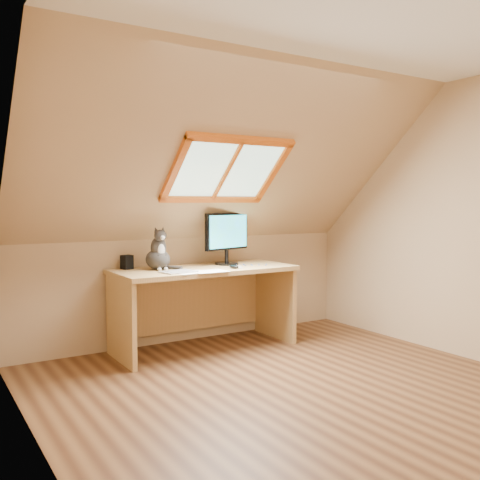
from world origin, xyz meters
TOP-DOWN VIEW (x-y plane):
  - ground at (0.00, 0.00)m, footprint 3.50×3.50m
  - room_shell at (0.00, -0.09)m, footprint 3.52×3.52m
  - desk at (-0.04, 1.45)m, footprint 1.65×0.72m
  - monitor at (0.25, 1.46)m, footprint 0.53×0.23m
  - cat at (-0.46, 1.45)m, footprint 0.21×0.26m
  - desk_speaker at (-0.68, 1.63)m, footprint 0.11×0.11m
  - graphics_tablet at (-0.39, 1.18)m, footprint 0.31×0.24m
  - mouse at (0.15, 1.17)m, footprint 0.08×0.11m
  - papers at (-0.21, 1.12)m, footprint 0.33×0.27m
  - cables at (0.36, 1.26)m, footprint 0.51×0.26m

SIDE VIEW (x-z plane):
  - ground at x=0.00m, z-range 0.00..0.00m
  - desk at x=-0.04m, z-range 0.15..0.90m
  - papers at x=-0.21m, z-range 0.75..0.76m
  - cables at x=0.36m, z-range 0.75..0.76m
  - graphics_tablet at x=-0.39m, z-range 0.75..0.76m
  - mouse at x=0.15m, z-range 0.75..0.78m
  - desk_speaker at x=-0.68m, z-range 0.75..0.88m
  - cat at x=-0.46m, z-range 0.70..1.08m
  - monitor at x=0.25m, z-range 0.79..1.28m
  - room_shell at x=0.00m, z-range 0.23..2.64m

